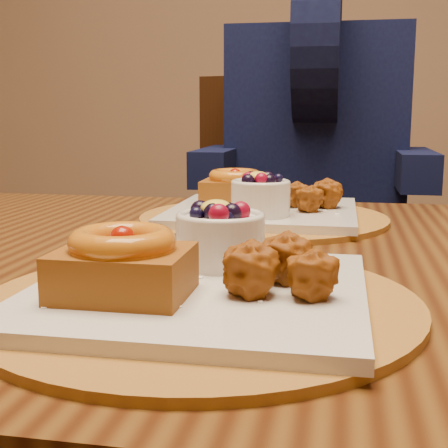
% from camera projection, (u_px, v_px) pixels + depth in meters
% --- Properties ---
extents(dining_table, '(1.60, 0.90, 0.76)m').
position_uv_depth(dining_table, '(240.00, 313.00, 0.76)').
color(dining_table, '#351809').
rests_on(dining_table, ground).
extents(place_setting_near, '(0.38, 0.38, 0.08)m').
position_uv_depth(place_setting_near, '(198.00, 279.00, 0.54)').
color(place_setting_near, brown).
rests_on(place_setting_near, dining_table).
extents(place_setting_far, '(0.38, 0.38, 0.08)m').
position_uv_depth(place_setting_far, '(261.00, 206.00, 0.95)').
color(place_setting_far, brown).
rests_on(place_setting_far, dining_table).
extents(chair_far, '(0.60, 0.60, 1.02)m').
position_uv_depth(chair_far, '(263.00, 252.00, 1.61)').
color(chair_far, black).
rests_on(chair_far, ground).
extents(diner, '(0.53, 0.51, 0.87)m').
position_uv_depth(diner, '(317.00, 110.00, 1.53)').
color(diner, black).
rests_on(diner, ground).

